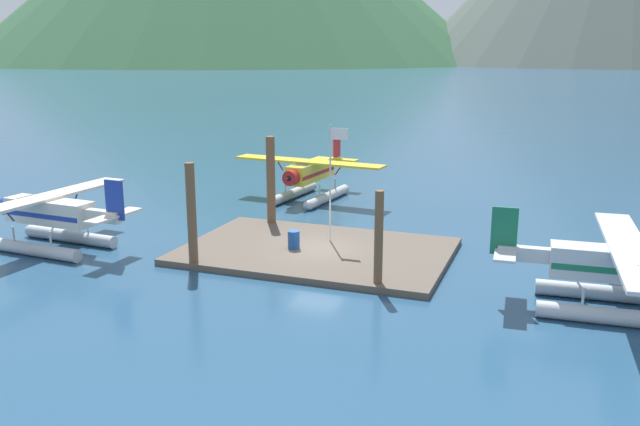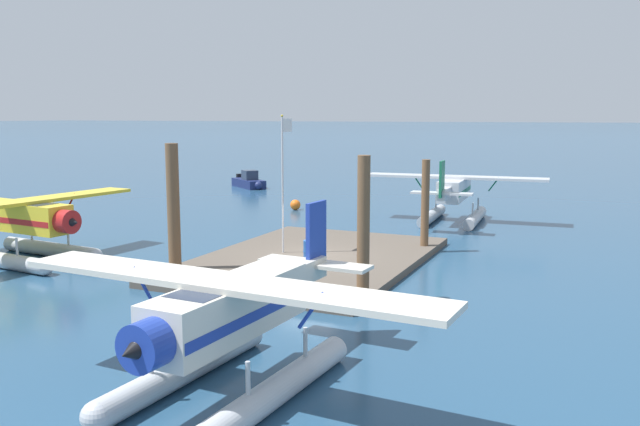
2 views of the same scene
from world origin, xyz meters
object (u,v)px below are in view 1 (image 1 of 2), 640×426
object	(u,v)px
flagpole	(333,169)
seaplane_cream_port_aft	(50,218)
mooring_buoy	(619,235)
fuel_drum	(294,240)
seaplane_silver_stbd_aft	(617,273)
seaplane_yellow_bow_left	(310,176)

from	to	relation	value
flagpole	seaplane_cream_port_aft	size ratio (longest dim) A/B	0.56
mooring_buoy	fuel_drum	bearing A→B (deg)	-152.16
mooring_buoy	seaplane_silver_stbd_aft	xyz separation A→B (m)	(-0.82, -10.63, 1.24)
mooring_buoy	seaplane_yellow_bow_left	world-z (taller)	seaplane_yellow_bow_left
seaplane_yellow_bow_left	seaplane_cream_port_aft	bearing A→B (deg)	-118.45
flagpole	seaplane_cream_port_aft	bearing A→B (deg)	-158.27
mooring_buoy	seaplane_yellow_bow_left	bearing A→B (deg)	168.89
seaplane_yellow_bow_left	flagpole	bearing A→B (deg)	-63.07
seaplane_yellow_bow_left	seaplane_cream_port_aft	xyz separation A→B (m)	(-8.13, -14.99, 0.00)
fuel_drum	seaplane_silver_stbd_aft	xyz separation A→B (m)	(14.26, -2.67, 0.84)
mooring_buoy	seaplane_silver_stbd_aft	world-z (taller)	seaplane_silver_stbd_aft
seaplane_cream_port_aft	fuel_drum	bearing A→B (deg)	15.97
fuel_drum	mooring_buoy	xyz separation A→B (m)	(15.08, 7.96, -0.40)
flagpole	fuel_drum	world-z (taller)	flagpole
flagpole	mooring_buoy	world-z (taller)	flagpole
flagpole	seaplane_yellow_bow_left	xyz separation A→B (m)	(-4.97, 9.78, -2.40)
seaplane_silver_stbd_aft	mooring_buoy	bearing A→B (deg)	85.58
seaplane_yellow_bow_left	fuel_drum	bearing A→B (deg)	-72.73
seaplane_yellow_bow_left	seaplane_silver_stbd_aft	bearing A→B (deg)	-38.67
seaplane_yellow_bow_left	seaplane_cream_port_aft	distance (m)	17.05
flagpole	seaplane_silver_stbd_aft	size ratio (longest dim) A/B	0.56
seaplane_yellow_bow_left	seaplane_silver_stbd_aft	distance (m)	22.89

